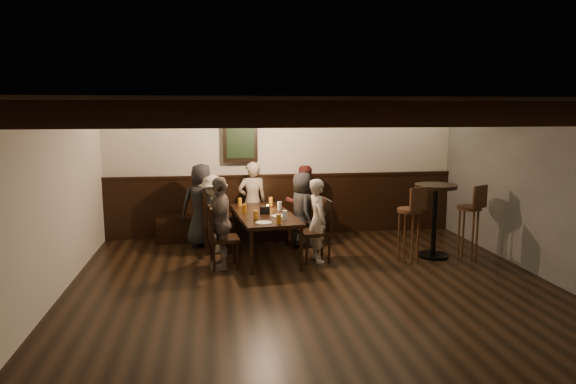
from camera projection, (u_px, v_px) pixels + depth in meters
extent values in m
plane|color=black|center=(322.00, 301.00, 6.33)|extent=(7.00, 7.00, 0.00)
plane|color=black|center=(324.00, 104.00, 5.95)|extent=(7.00, 7.00, 0.00)
plane|color=silver|center=(283.00, 171.00, 9.56)|extent=(6.50, 0.00, 6.50)
plane|color=#474845|center=(570.00, 198.00, 6.61)|extent=(0.00, 7.00, 7.00)
plane|color=silver|center=(36.00, 213.00, 5.67)|extent=(0.00, 7.00, 7.00)
cube|color=black|center=(284.00, 205.00, 9.62)|extent=(6.50, 0.08, 1.10)
cube|color=black|center=(242.00, 227.00, 9.31)|extent=(3.00, 0.45, 0.45)
cube|color=black|center=(240.00, 142.00, 9.26)|extent=(0.62, 0.12, 0.72)
cube|color=black|center=(240.00, 142.00, 9.19)|extent=(0.50, 0.02, 0.58)
cube|color=black|center=(426.00, 114.00, 3.13)|extent=(6.50, 0.10, 0.16)
cube|color=black|center=(369.00, 113.00, 4.26)|extent=(6.50, 0.10, 0.16)
cube|color=black|center=(336.00, 112.00, 5.39)|extent=(6.50, 0.10, 0.16)
cube|color=black|center=(315.00, 111.00, 6.53)|extent=(6.50, 0.10, 0.16)
cube|color=black|center=(299.00, 111.00, 7.66)|extent=(6.50, 0.10, 0.16)
cube|color=black|center=(288.00, 111.00, 8.79)|extent=(6.50, 0.10, 0.16)
sphere|color=#FFE099|center=(122.00, 118.00, 8.40)|extent=(0.07, 0.07, 0.07)
sphere|color=#FFE099|center=(207.00, 118.00, 8.60)|extent=(0.07, 0.07, 0.07)
sphere|color=#FFE099|center=(288.00, 118.00, 8.79)|extent=(0.07, 0.07, 0.07)
sphere|color=#FFE099|center=(366.00, 117.00, 8.99)|extent=(0.07, 0.07, 0.07)
sphere|color=#FFE099|center=(440.00, 117.00, 9.19)|extent=(0.07, 0.07, 0.07)
cube|color=black|center=(264.00, 215.00, 8.13)|extent=(1.03, 1.95, 0.06)
cylinder|color=black|center=(252.00, 253.00, 7.26)|extent=(0.06, 0.06, 0.65)
cylinder|color=black|center=(234.00, 226.00, 8.94)|extent=(0.06, 0.06, 0.65)
cylinder|color=black|center=(301.00, 250.00, 7.44)|extent=(0.06, 0.06, 0.65)
cylinder|color=black|center=(274.00, 224.00, 9.12)|extent=(0.06, 0.06, 0.65)
cube|color=black|center=(217.00, 224.00, 8.43)|extent=(0.50, 0.50, 0.05)
cube|color=black|center=(204.00, 208.00, 8.33)|extent=(0.09, 0.46, 0.50)
cube|color=black|center=(224.00, 239.00, 7.57)|extent=(0.47, 0.47, 0.05)
cube|color=black|center=(210.00, 223.00, 7.48)|extent=(0.08, 0.43, 0.47)
cube|color=black|center=(299.00, 222.00, 8.77)|extent=(0.45, 0.45, 0.05)
cube|color=black|center=(310.00, 207.00, 8.78)|extent=(0.08, 0.41, 0.45)
cube|color=black|center=(315.00, 232.00, 7.91)|extent=(0.48, 0.48, 0.05)
cube|color=black|center=(327.00, 215.00, 7.91)|extent=(0.09, 0.44, 0.48)
imported|color=black|center=(202.00, 205.00, 8.77)|extent=(0.74, 0.52, 1.43)
imported|color=gray|center=(252.00, 201.00, 9.13)|extent=(0.55, 0.39, 1.42)
imported|color=#5B221F|center=(303.00, 203.00, 9.21)|extent=(0.70, 0.57, 1.35)
imported|color=#BCB59F|center=(214.00, 214.00, 8.39)|extent=(0.56, 0.87, 1.28)
imported|color=slate|center=(220.00, 223.00, 7.52)|extent=(0.42, 0.84, 1.37)
imported|color=#262528|center=(302.00, 210.00, 8.75)|extent=(0.47, 0.66, 1.28)
imported|color=#BAAB9D|center=(318.00, 220.00, 7.89)|extent=(0.35, 0.50, 1.29)
cylinder|color=#BF7219|center=(240.00, 202.00, 8.72)|extent=(0.07, 0.07, 0.14)
cylinder|color=#BF7219|center=(271.00, 201.00, 8.80)|extent=(0.07, 0.07, 0.14)
cylinder|color=#BF7219|center=(244.00, 209.00, 8.14)|extent=(0.07, 0.07, 0.14)
cylinder|color=silver|center=(280.00, 206.00, 8.38)|extent=(0.07, 0.07, 0.14)
cylinder|color=#BF7219|center=(256.00, 215.00, 7.63)|extent=(0.07, 0.07, 0.14)
cylinder|color=silver|center=(285.00, 215.00, 7.64)|extent=(0.07, 0.07, 0.14)
cylinder|color=#BF7219|center=(279.00, 219.00, 7.36)|extent=(0.07, 0.07, 0.14)
cylinder|color=white|center=(264.00, 223.00, 7.42)|extent=(0.24, 0.24, 0.01)
cylinder|color=white|center=(280.00, 216.00, 7.88)|extent=(0.24, 0.24, 0.01)
cube|color=black|center=(265.00, 210.00, 8.07)|extent=(0.15, 0.10, 0.12)
cylinder|color=beige|center=(268.00, 208.00, 8.44)|extent=(0.05, 0.05, 0.05)
cylinder|color=black|center=(433.00, 255.00, 8.21)|extent=(0.48, 0.48, 0.04)
cylinder|color=black|center=(434.00, 222.00, 8.12)|extent=(0.08, 0.08, 1.10)
cylinder|color=black|center=(436.00, 186.00, 8.03)|extent=(0.66, 0.66, 0.05)
cylinder|color=#3D1F13|center=(409.00, 210.00, 7.81)|extent=(0.37, 0.37, 0.05)
cube|color=#3D1F13|center=(418.00, 199.00, 7.63)|extent=(0.32, 0.16, 0.35)
cylinder|color=#3D1F13|center=(469.00, 208.00, 8.00)|extent=(0.37, 0.37, 0.05)
cube|color=#3D1F13|center=(480.00, 197.00, 7.83)|extent=(0.31, 0.18, 0.35)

